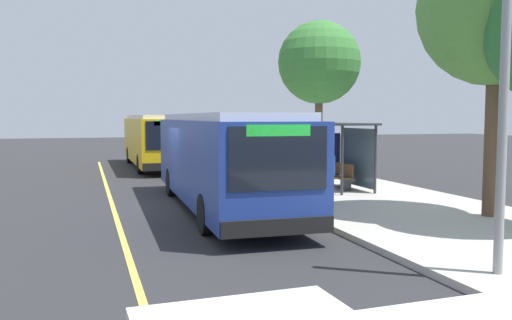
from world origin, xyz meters
TOP-DOWN VIEW (x-y plane):
  - ground_plane at (0.00, 0.00)m, footprint 120.00×120.00m
  - sidewalk_curb at (0.00, 6.00)m, footprint 44.00×6.40m
  - lane_stripe_center at (0.00, -2.20)m, footprint 36.00×0.14m
  - transit_bus_main at (1.48, 1.01)m, footprint 11.03×2.86m
  - transit_bus_second at (-13.22, 0.76)m, footprint 11.18×2.61m
  - bus_shelter at (-0.76, 6.27)m, footprint 2.90×1.60m
  - waiting_bench at (-0.83, 6.12)m, footprint 1.60×0.48m
  - route_sign_post at (2.31, 3.82)m, footprint 0.44×0.08m
  - pedestrian_commuter at (1.96, 4.33)m, footprint 0.24×0.40m
  - street_tree_upstreet at (5.51, 7.50)m, footprint 4.11×4.11m
  - street_tree_downstreet at (-5.86, 7.52)m, footprint 3.86×3.86m
  - utility_pole at (10.03, 3.76)m, footprint 0.16×0.16m

SIDE VIEW (x-z plane):
  - ground_plane at x=0.00m, z-range 0.00..0.00m
  - lane_stripe_center at x=0.00m, z-range 0.00..0.01m
  - sidewalk_curb at x=0.00m, z-range 0.00..0.15m
  - waiting_bench at x=-0.83m, z-range 0.16..1.11m
  - pedestrian_commuter at x=1.96m, z-range 0.27..1.96m
  - transit_bus_main at x=1.48m, z-range 0.14..3.09m
  - transit_bus_second at x=-13.22m, z-range 0.14..3.09m
  - bus_shelter at x=-0.76m, z-range 0.68..3.16m
  - route_sign_post at x=2.31m, z-range 0.56..3.36m
  - utility_pole at x=10.03m, z-range 0.15..6.55m
  - street_tree_downstreet at x=-5.86m, z-range 1.78..8.94m
  - street_tree_upstreet at x=5.51m, z-range 1.89..9.53m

